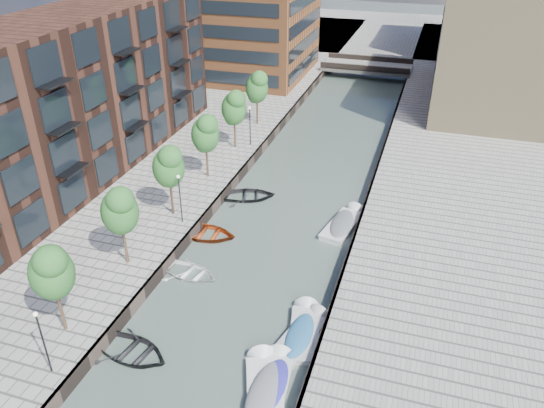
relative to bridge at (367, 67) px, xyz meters
The scene contains 29 objects.
water 32.03m from the bridge, 90.00° to the right, with size 300.00×300.00×0.00m, color #38473F.
quay_left 48.17m from the bridge, 138.37° to the right, with size 60.00×140.00×1.00m, color gray.
quay_right 35.79m from the bridge, 63.43° to the right, with size 20.00×140.00×1.00m, color gray.
quay_wall_left 32.59m from the bridge, 100.79° to the right, with size 0.25×140.00×1.00m, color #332823.
quay_wall_right 32.59m from the bridge, 79.21° to the right, with size 0.25×140.00×1.00m, color #332823.
far_closure 28.01m from the bridge, 90.00° to the left, with size 80.00×40.00×1.00m, color gray.
apartment_block 46.99m from the bridge, 115.46° to the right, with size 8.00×38.00×14.00m, color black.
tan_block_near 19.99m from the bridge, 32.01° to the right, with size 12.00×25.00×14.00m, color #9C865F.
tan_block_far 23.87m from the bridge, 45.00° to the left, with size 12.00×20.00×16.00m, color #9C865F.
bridge is the anchor object (origin of this frame).
tree_1 61.71m from the bridge, 97.93° to the right, with size 2.50×2.50×5.95m.
tree_2 54.81m from the bridge, 98.95° to the right, with size 2.50×2.50×5.95m.
tree_3 47.92m from the bridge, 100.25° to the right, with size 2.50×2.50×5.95m.
tree_4 41.08m from the bridge, 102.00° to the right, with size 2.50×2.50×5.95m.
tree_5 34.30m from the bridge, 104.44° to the right, with size 2.50×2.50×5.95m.
tree_6 27.63m from the bridge, 108.10° to the right, with size 2.50×2.50×5.95m.
lamp_0 64.44m from the bridge, 96.42° to the right, with size 0.24×0.24×4.12m.
lamp_1 48.58m from the bridge, 98.53° to the right, with size 0.24×0.24×4.12m.
lamp_2 32.87m from the bridge, 102.68° to the right, with size 0.24×0.24×4.12m.
sloop_1 61.00m from the bridge, 94.05° to the right, with size 3.45×4.83×1.00m, color black.
sloop_2 48.30m from the bridge, 96.34° to the right, with size 3.61×5.06×1.05m, color #91310F.
sloop_3 53.09m from the bridge, 94.65° to the right, with size 3.06×4.28×0.89m, color white.
sloop_4 41.36m from the bridge, 95.80° to the right, with size 3.46×4.85×1.00m, color black.
motorboat_0 56.56m from the bridge, 85.09° to the right, with size 2.78×5.10×1.61m.
motorboat_1 61.10m from the bridge, 86.35° to the right, with size 3.68×5.69×1.80m.
motorboat_2 55.97m from the bridge, 85.06° to the right, with size 2.72×5.28×1.68m.
motorboat_3 60.70m from the bridge, 86.01° to the right, with size 2.23×5.15×1.67m.
motorboat_4 43.38m from the bridge, 83.60° to the right, with size 2.92×5.70×1.81m.
car 14.63m from the bridge, 38.75° to the right, with size 1.75×4.34×1.48m, color silver.
Camera 1 is at (10.28, -7.77, 23.06)m, focal length 35.00 mm.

